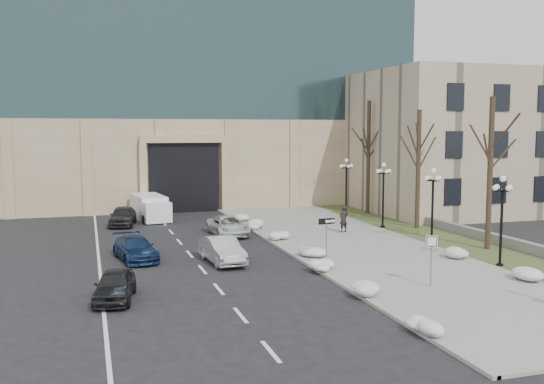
{
  "coord_description": "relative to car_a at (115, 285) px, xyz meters",
  "views": [
    {
      "loc": [
        -11.94,
        -19.94,
        7.07
      ],
      "look_at": [
        -1.76,
        13.38,
        3.5
      ],
      "focal_mm": 40.0,
      "sensor_mm": 36.0,
      "label": 1
    }
  ],
  "objects": [
    {
      "name": "ground",
      "position": [
        11.0,
        -5.52,
        -0.64
      ],
      "size": [
        160.0,
        160.0,
        0.0
      ],
      "primitive_type": "plane",
      "color": "black",
      "rests_on": "ground"
    },
    {
      "name": "sidewalk",
      "position": [
        14.5,
        8.48,
        -0.58
      ],
      "size": [
        9.0,
        40.0,
        0.12
      ],
      "primitive_type": "cube",
      "color": "gray",
      "rests_on": "ground"
    },
    {
      "name": "curb",
      "position": [
        10.0,
        8.48,
        -0.57
      ],
      "size": [
        0.3,
        40.0,
        0.14
      ],
      "primitive_type": "cube",
      "color": "gray",
      "rests_on": "ground"
    },
    {
      "name": "grass_strip",
      "position": [
        21.0,
        8.48,
        -0.59
      ],
      "size": [
        4.0,
        40.0,
        0.1
      ],
      "primitive_type": "cube",
      "color": "#384522",
      "rests_on": "ground"
    },
    {
      "name": "stone_wall",
      "position": [
        23.0,
        10.48,
        -0.29
      ],
      "size": [
        0.5,
        30.0,
        0.7
      ],
      "primitive_type": "cube",
      "color": "slate",
      "rests_on": "ground"
    },
    {
      "name": "office_tower",
      "position": [
        8.99,
        38.06,
        17.85
      ],
      "size": [
        40.0,
        24.7,
        36.0
      ],
      "color": "tan",
      "rests_on": "ground"
    },
    {
      "name": "classical_building",
      "position": [
        33.0,
        22.46,
        5.36
      ],
      "size": [
        22.0,
        18.12,
        12.0
      ],
      "color": "tan",
      "rests_on": "ground"
    },
    {
      "name": "car_a",
      "position": [
        0.0,
        0.0,
        0.0
      ],
      "size": [
        2.15,
        3.98,
        1.29
      ],
      "primitive_type": "imported",
      "rotation": [
        0.0,
        0.0,
        -0.17
      ],
      "color": "black",
      "rests_on": "ground"
    },
    {
      "name": "car_b",
      "position": [
        5.8,
        5.72,
        0.06
      ],
      "size": [
        1.9,
        4.41,
        1.41
      ],
      "primitive_type": "imported",
      "rotation": [
        0.0,
        0.0,
        0.1
      ],
      "color": "#B1B5B9",
      "rests_on": "ground"
    },
    {
      "name": "car_c",
      "position": [
        1.43,
        7.81,
        -0.0
      ],
      "size": [
        2.51,
        4.64,
        1.28
      ],
      "primitive_type": "imported",
      "rotation": [
        0.0,
        0.0,
        0.17
      ],
      "color": "navy",
      "rests_on": "ground"
    },
    {
      "name": "car_d",
      "position": [
        8.02,
        14.0,
        0.0
      ],
      "size": [
        2.37,
        4.74,
        1.29
      ],
      "primitive_type": "imported",
      "rotation": [
        0.0,
        0.0,
        0.05
      ],
      "color": "silver",
      "rests_on": "ground"
    },
    {
      "name": "car_e",
      "position": [
        1.46,
        20.32,
        0.09
      ],
      "size": [
        2.49,
        4.54,
        1.47
      ],
      "primitive_type": "imported",
      "rotation": [
        0.0,
        0.0,
        -0.18
      ],
      "color": "#2B2C30",
      "rests_on": "ground"
    },
    {
      "name": "pedestrian",
      "position": [
        15.65,
        12.2,
        0.41
      ],
      "size": [
        0.79,
        0.65,
        1.86
      ],
      "primitive_type": "imported",
      "rotation": [
        0.0,
        0.0,
        3.48
      ],
      "color": "black",
      "rests_on": "sidewalk"
    },
    {
      "name": "box_truck",
      "position": [
        3.73,
        22.92,
        0.27
      ],
      "size": [
        2.76,
        6.17,
        1.89
      ],
      "rotation": [
        0.0,
        0.0,
        0.12
      ],
      "color": "silver",
      "rests_on": "ground"
    },
    {
      "name": "one_way_sign",
      "position": [
        10.89,
        3.15,
        1.47
      ],
      "size": [
        0.96,
        0.27,
        2.56
      ],
      "rotation": [
        0.0,
        0.0,
        0.08
      ],
      "color": "slate",
      "rests_on": "ground"
    },
    {
      "name": "keep_sign",
      "position": [
        13.57,
        -2.22,
        1.13
      ],
      "size": [
        0.5,
        0.21,
        2.41
      ],
      "rotation": [
        0.0,
        0.0,
        -0.34
      ],
      "color": "slate",
      "rests_on": "ground"
    },
    {
      "name": "snow_clump_a",
      "position": [
        10.3,
        -7.67,
        -0.34
      ],
      "size": [
        1.1,
        1.6,
        0.36
      ],
      "primitive_type": "ellipsoid",
      "color": "white",
      "rests_on": "sidewalk"
    },
    {
      "name": "snow_clump_b",
      "position": [
        10.25,
        -2.9,
        -0.34
      ],
      "size": [
        1.1,
        1.6,
        0.36
      ],
      "primitive_type": "ellipsoid",
      "color": "white",
      "rests_on": "sidewalk"
    },
    {
      "name": "snow_clump_c",
      "position": [
        10.24,
        1.92,
        -0.34
      ],
      "size": [
        1.1,
        1.6,
        0.36
      ],
      "primitive_type": "ellipsoid",
      "color": "white",
      "rests_on": "sidewalk"
    },
    {
      "name": "snow_clump_d",
      "position": [
        10.64,
        5.56,
        -0.34
      ],
      "size": [
        1.1,
        1.6,
        0.36
      ],
      "primitive_type": "ellipsoid",
      "color": "white",
      "rests_on": "sidewalk"
    },
    {
      "name": "snow_clump_e",
      "position": [
        10.63,
        10.43,
        -0.34
      ],
      "size": [
        1.1,
        1.6,
        0.36
      ],
      "primitive_type": "ellipsoid",
      "color": "white",
      "rests_on": "sidewalk"
    },
    {
      "name": "snow_clump_f",
      "position": [
        10.17,
        15.3,
        -0.34
      ],
      "size": [
        1.1,
        1.6,
        0.36
      ],
      "primitive_type": "ellipsoid",
      "color": "white",
      "rests_on": "sidewalk"
    },
    {
      "name": "snow_clump_g",
      "position": [
        10.35,
        19.39,
        -0.34
      ],
      "size": [
        1.1,
        1.6,
        0.36
      ],
      "primitive_type": "ellipsoid",
      "color": "white",
      "rests_on": "sidewalk"
    },
    {
      "name": "snow_clump_h",
      "position": [
        18.48,
        -2.42,
        -0.34
      ],
      "size": [
        1.1,
        1.6,
        0.36
      ],
      "primitive_type": "ellipsoid",
      "color": "white",
      "rests_on": "sidewalk"
    },
    {
      "name": "snow_clump_i",
      "position": [
        18.45,
        3.01,
        -0.34
      ],
      "size": [
        1.1,
        1.6,
        0.36
      ],
      "primitive_type": "ellipsoid",
      "color": "white",
      "rests_on": "sidewalk"
    },
    {
      "name": "lamppost_a",
      "position": [
        19.3,
        0.48,
        2.43
      ],
      "size": [
        1.18,
        1.18,
        4.76
      ],
      "color": "black",
      "rests_on": "ground"
    },
    {
      "name": "lamppost_b",
      "position": [
        19.3,
        6.98,
        2.43
      ],
      "size": [
        1.18,
        1.18,
        4.76
      ],
      "color": "black",
      "rests_on": "ground"
    },
    {
      "name": "lamppost_c",
      "position": [
        19.3,
        13.48,
        2.43
      ],
      "size": [
        1.18,
        1.18,
        4.76
      ],
      "color": "black",
      "rests_on": "ground"
    },
    {
      "name": "lamppost_d",
      "position": [
        19.3,
        19.98,
        2.43
      ],
      "size": [
        1.18,
        1.18,
        4.76
      ],
      "color": "black",
      "rests_on": "ground"
    },
    {
      "name": "tree_near",
      "position": [
        21.5,
        4.48,
        5.18
      ],
      "size": [
        3.2,
        3.2,
        9.0
      ],
      "color": "black",
      "rests_on": "ground"
    },
    {
      "name": "tree_mid",
      "position": [
        21.5,
        12.48,
        4.86
      ],
      "size": [
        3.2,
        3.2,
        8.5
      ],
      "color": "black",
      "rests_on": "ground"
    },
    {
      "name": "tree_far",
      "position": [
        21.5,
        20.48,
        5.51
      ],
      "size": [
        3.2,
        3.2,
        9.5
      ],
      "color": "black",
      "rests_on": "ground"
    }
  ]
}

